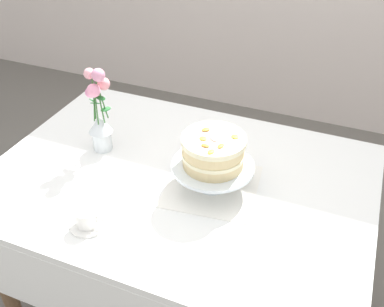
% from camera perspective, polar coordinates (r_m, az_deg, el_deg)
% --- Properties ---
extents(ground_plane, '(12.00, 12.00, 0.00)m').
position_cam_1_polar(ground_plane, '(2.17, -1.36, -18.39)').
color(ground_plane, '#666059').
extents(dining_table, '(1.40, 1.00, 0.74)m').
position_cam_1_polar(dining_table, '(1.67, -2.06, -6.01)').
color(dining_table, white).
rests_on(dining_table, ground).
extents(linen_napkin, '(0.36, 0.36, 0.00)m').
position_cam_1_polar(linen_napkin, '(1.59, 2.63, -4.21)').
color(linen_napkin, white).
rests_on(linen_napkin, dining_table).
extents(cake_stand, '(0.29, 0.29, 0.10)m').
position_cam_1_polar(cake_stand, '(1.54, 2.71, -1.88)').
color(cake_stand, silver).
rests_on(cake_stand, linen_napkin).
extents(layer_cake, '(0.22, 0.22, 0.12)m').
position_cam_1_polar(layer_cake, '(1.49, 2.79, 0.34)').
color(layer_cake, beige).
rests_on(layer_cake, cake_stand).
extents(flower_vase, '(0.10, 0.11, 0.36)m').
position_cam_1_polar(flower_vase, '(1.73, -11.91, 4.74)').
color(flower_vase, silver).
rests_on(flower_vase, dining_table).
extents(teacup, '(0.12, 0.12, 0.07)m').
position_cam_1_polar(teacup, '(1.46, -13.42, -8.23)').
color(teacup, white).
rests_on(teacup, dining_table).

